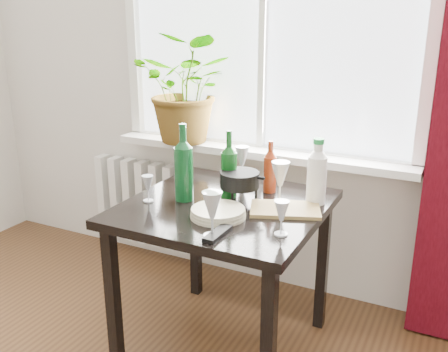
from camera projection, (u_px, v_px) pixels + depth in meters
The scene contains 18 objects.
window at pixel (265, 3), 2.57m from camera, with size 1.72×0.08×1.62m.
windowsill at pixel (257, 152), 2.75m from camera, with size 1.72×0.20×0.04m.
radiator at pixel (151, 203), 3.23m from camera, with size 0.80×0.10×0.55m.
table at pixel (225, 223), 2.25m from camera, with size 0.85×0.85×0.74m.
potted_plant at pixel (188, 88), 2.79m from camera, with size 0.55×0.48×0.61m, color #337D21.
wine_bottle_left at pixel (184, 162), 2.22m from camera, with size 0.08×0.08×0.36m, color #0B3D19, non-canonical shape.
wine_bottle_right at pixel (229, 164), 2.26m from camera, with size 0.07×0.07×0.32m, color #0C4313, non-canonical shape.
bottle_amber at pixel (270, 166), 2.33m from camera, with size 0.06×0.06×0.25m, color maroon, non-canonical shape.
cleaning_bottle at pixel (317, 171), 2.18m from camera, with size 0.09×0.09×0.30m, color white, non-canonical shape.
wineglass_front_right at pixel (212, 214), 1.86m from camera, with size 0.08×0.08×0.18m, color silver, non-canonical shape.
wineglass_far_right at pixel (281, 218), 1.88m from camera, with size 0.06×0.06×0.14m, color silver, non-canonical shape.
wineglass_back_center at pixel (280, 182), 2.20m from camera, with size 0.08×0.08×0.20m, color silver, non-canonical shape.
wineglass_back_left at pixel (242, 162), 2.54m from camera, with size 0.07×0.07×0.17m, color silver, non-canonical shape.
wineglass_front_left at pixel (148, 188), 2.23m from camera, with size 0.05×0.05×0.12m, color #B5B9C3, non-canonical shape.
plate_stack at pixel (218, 213), 2.07m from camera, with size 0.23×0.23×0.04m, color beige.
fondue_pot at pixel (240, 187), 2.23m from camera, with size 0.20×0.18×0.14m, color black, non-canonical shape.
tv_remote at pixel (218, 234), 1.89m from camera, with size 0.05×0.16×0.02m, color black.
cutting_board at pixel (285, 209), 2.13m from camera, with size 0.29×0.19×0.02m, color olive.
Camera 1 is at (1.02, -0.31, 1.54)m, focal length 40.00 mm.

